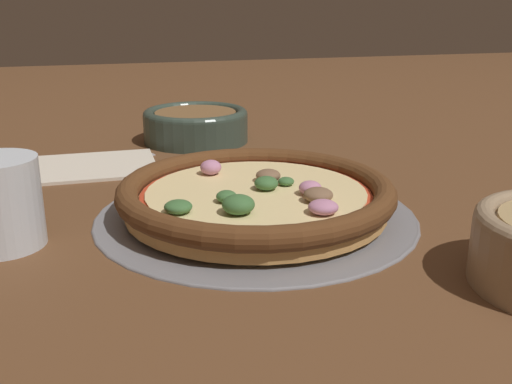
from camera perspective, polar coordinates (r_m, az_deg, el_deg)
The scene contains 6 objects.
ground_plane at distance 0.61m, azimuth 0.00°, elevation -2.39°, with size 3.00×3.00×0.00m, color brown.
pizza_tray at distance 0.61m, azimuth 0.00°, elevation -2.07°, with size 0.32×0.32×0.01m.
pizza at distance 0.60m, azimuth 0.02°, elevation -0.26°, with size 0.28×0.28×0.04m.
bowl_far at distance 0.92m, azimuth -6.02°, elevation 6.47°, with size 0.16×0.16×0.05m.
napkin at distance 0.81m, azimuth -15.42°, elevation 2.51°, with size 0.17×0.13×0.01m.
fork at distance 0.81m, azimuth -15.95°, elevation 2.38°, with size 0.17×0.09×0.00m.
Camera 1 is at (-0.15, -0.55, 0.21)m, focal length 42.00 mm.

